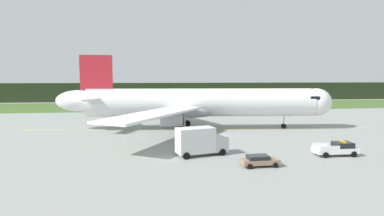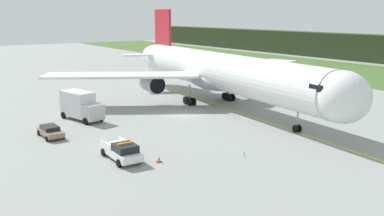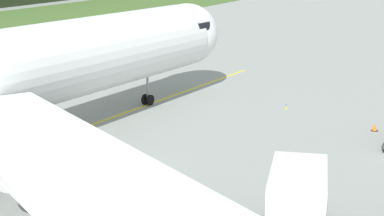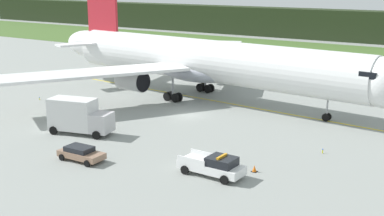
% 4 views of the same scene
% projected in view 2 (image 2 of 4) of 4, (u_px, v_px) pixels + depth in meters
% --- Properties ---
extents(ground, '(320.00, 320.00, 0.00)m').
position_uv_depth(ground, '(183.00, 115.00, 59.75)').
color(ground, gray).
extents(taxiway_centerline_main, '(71.02, 6.44, 0.01)m').
position_uv_depth(taxiway_centerline_main, '(220.00, 106.00, 65.77)').
color(taxiway_centerline_main, yellow).
rests_on(taxiway_centerline_main, ground).
extents(airliner, '(55.01, 48.96, 14.61)m').
position_uv_depth(airliner, '(219.00, 72.00, 65.23)').
color(airliner, white).
rests_on(airliner, ground).
extents(ops_pickup_truck, '(5.70, 2.45, 1.94)m').
position_uv_depth(ops_pickup_truck, '(122.00, 151.00, 41.22)').
color(ops_pickup_truck, white).
rests_on(ops_pickup_truck, ground).
extents(catering_truck, '(7.16, 4.06, 3.91)m').
position_uv_depth(catering_truck, '(81.00, 105.00, 56.90)').
color(catering_truck, '#BDBBBE').
rests_on(catering_truck, ground).
extents(staff_car, '(4.40, 2.17, 1.30)m').
position_uv_depth(staff_car, '(50.00, 131.00, 49.08)').
color(staff_car, '#916E57').
rests_on(staff_car, ground).
extents(apron_cone, '(0.47, 0.47, 0.59)m').
position_uv_depth(apron_cone, '(159.00, 159.00, 40.81)').
color(apron_cone, black).
rests_on(apron_cone, ground).
extents(taxiway_edge_light_east, '(0.12, 0.12, 0.45)m').
position_uv_depth(taxiway_edge_light_east, '(244.00, 154.00, 42.38)').
color(taxiway_edge_light_east, yellow).
rests_on(taxiway_edge_light_east, ground).
extents(taxiway_edge_light_west, '(0.12, 0.12, 0.41)m').
position_uv_depth(taxiway_edge_light_west, '(95.00, 94.00, 74.34)').
color(taxiway_edge_light_west, yellow).
rests_on(taxiway_edge_light_west, ground).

